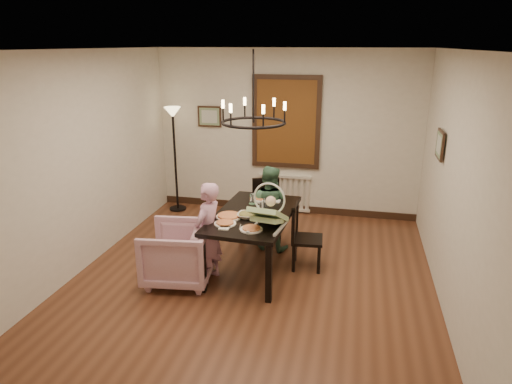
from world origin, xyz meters
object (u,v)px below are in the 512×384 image
at_px(armchair, 178,253).
at_px(seated_man, 269,215).
at_px(chair_right, 307,236).
at_px(floor_lamp, 175,161).
at_px(dining_table, 254,219).
at_px(chair_far, 267,211).
at_px(drinking_glass, 258,209).
at_px(elderly_woman, 208,241).
at_px(baby_bouncer, 268,213).

bearing_deg(armchair, seated_man, 136.10).
xyz_separation_m(chair_right, floor_lamp, (-2.54, 1.72, 0.45)).
relative_size(dining_table, chair_far, 1.83).
bearing_deg(floor_lamp, seated_man, -32.58).
distance_m(armchair, drinking_glass, 1.15).
height_order(seated_man, drinking_glass, seated_man).
distance_m(armchair, seated_man, 1.53).
bearing_deg(chair_far, drinking_glass, -103.61).
relative_size(chair_right, elderly_woman, 0.85).
xyz_separation_m(dining_table, chair_far, (-0.01, 0.94, -0.23)).
bearing_deg(chair_right, drinking_glass, 105.89).
distance_m(baby_bouncer, drinking_glass, 0.45).
bearing_deg(baby_bouncer, elderly_woman, -171.96).
height_order(dining_table, baby_bouncer, baby_bouncer).
bearing_deg(dining_table, elderly_woman, -134.75).
distance_m(elderly_woman, floor_lamp, 2.72).
distance_m(chair_right, baby_bouncer, 0.89).
bearing_deg(drinking_glass, elderly_woman, -145.62).
relative_size(dining_table, baby_bouncer, 2.99).
height_order(armchair, baby_bouncer, baby_bouncer).
xyz_separation_m(chair_far, floor_lamp, (-1.84, 0.96, 0.43)).
height_order(chair_far, seated_man, seated_man).
bearing_deg(armchair, elderly_woman, 101.21).
relative_size(elderly_woman, floor_lamp, 0.59).
distance_m(dining_table, drinking_glass, 0.18).
bearing_deg(seated_man, dining_table, 92.77).
relative_size(chair_right, seated_man, 0.88).
xyz_separation_m(armchair, floor_lamp, (-1.00, 2.44, 0.53)).
height_order(dining_table, armchair, dining_table).
relative_size(armchair, floor_lamp, 0.46).
bearing_deg(floor_lamp, chair_far, -27.45).
height_order(seated_man, floor_lamp, floor_lamp).
xyz_separation_m(seated_man, drinking_glass, (0.01, -0.72, 0.34)).
bearing_deg(armchair, dining_table, 116.01).
bearing_deg(dining_table, floor_lamp, 137.69).
bearing_deg(armchair, chair_right, 108.29).
distance_m(dining_table, seated_man, 0.70).
distance_m(chair_far, elderly_woman, 1.45).
bearing_deg(dining_table, seated_man, 87.54).
bearing_deg(chair_far, floor_lamp, 134.05).
distance_m(chair_right, seated_man, 0.79).
bearing_deg(baby_bouncer, dining_table, 131.04).
bearing_deg(elderly_woman, seated_man, 166.95).
bearing_deg(baby_bouncer, drinking_glass, 126.24).
height_order(chair_right, floor_lamp, floor_lamp).
height_order(elderly_woman, drinking_glass, elderly_woman).
height_order(elderly_woman, floor_lamp, floor_lamp).
xyz_separation_m(dining_table, armchair, (-0.84, -0.55, -0.32)).
distance_m(chair_far, floor_lamp, 2.12).
height_order(chair_far, baby_bouncer, baby_bouncer).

